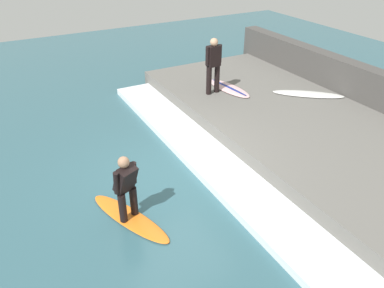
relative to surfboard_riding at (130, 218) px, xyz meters
The scene contains 9 objects.
ground_plane 1.59m from the surfboard_riding, 34.65° to the left, with size 28.00×28.00×0.00m, color #335B66.
concrete_ledge 5.24m from the surfboard_riding, ahead, with size 4.40×10.84×0.51m, color #66635E.
back_wall 7.69m from the surfboard_riding, ahead, with size 0.50×11.39×1.49m, color #474442.
wave_foam_crest 2.56m from the surfboard_riding, 20.67° to the left, with size 1.13×10.30×0.18m, color silver.
surfboard_riding is the anchor object (origin of this frame).
surfer_riding 0.79m from the surfboard_riding, behind, with size 0.49×0.49×1.37m.
surfer_waiting_near 5.59m from the surfboard_riding, 41.41° to the left, with size 0.56×0.26×1.66m.
surfboard_waiting_near 5.89m from the surfboard_riding, 37.62° to the left, with size 0.78×1.85×0.07m.
surfboard_spare 6.82m from the surfboard_riding, 17.53° to the left, with size 1.93×1.71×0.06m.
Camera 1 is at (-2.89, -6.34, 4.97)m, focal length 35.00 mm.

